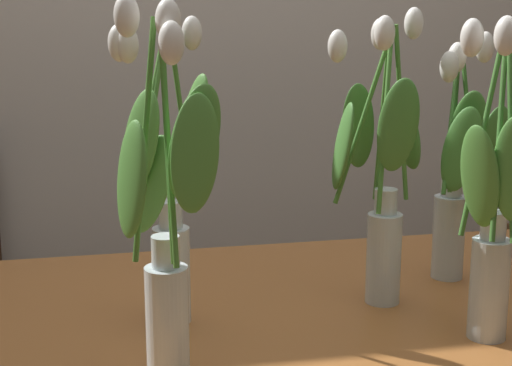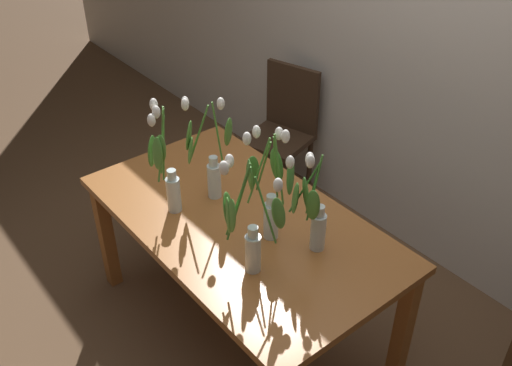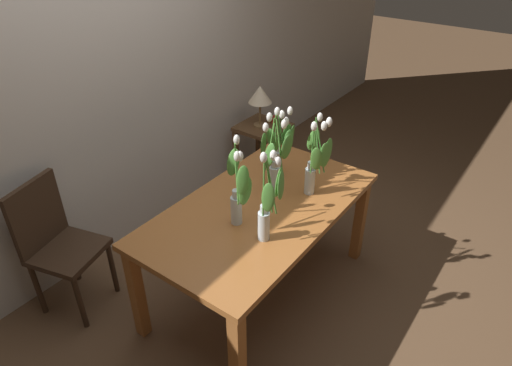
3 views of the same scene
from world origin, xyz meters
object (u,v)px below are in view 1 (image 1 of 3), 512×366
(tulip_vase_3, at_px, (167,211))
(tulip_vase_4, at_px, (380,184))
(dining_table, at_px, (289,358))
(tulip_vase_0, at_px, (168,243))
(tulip_vase_2, at_px, (502,213))
(tulip_vase_1, at_px, (457,190))

(tulip_vase_3, xyz_separation_m, tulip_vase_4, (0.41, 0.03, 0.02))
(tulip_vase_3, bearing_deg, dining_table, 1.96)
(tulip_vase_0, relative_size, tulip_vase_2, 1.02)
(tulip_vase_0, height_order, tulip_vase_3, tulip_vase_0)
(tulip_vase_1, bearing_deg, tulip_vase_0, -152.24)
(tulip_vase_1, height_order, tulip_vase_4, tulip_vase_4)
(tulip_vase_1, distance_m, tulip_vase_3, 0.62)
(tulip_vase_1, bearing_deg, dining_table, -165.55)
(tulip_vase_4, bearing_deg, dining_table, -172.58)
(dining_table, relative_size, tulip_vase_0, 2.72)
(tulip_vase_0, distance_m, tulip_vase_1, 0.71)
(tulip_vase_1, height_order, tulip_vase_2, tulip_vase_2)
(tulip_vase_1, relative_size, tulip_vase_3, 0.95)
(dining_table, distance_m, tulip_vase_3, 0.38)
(tulip_vase_2, xyz_separation_m, tulip_vase_4, (-0.13, 0.23, 0.01))
(tulip_vase_4, bearing_deg, tulip_vase_2, -59.83)
(dining_table, distance_m, tulip_vase_0, 0.47)
(tulip_vase_1, xyz_separation_m, tulip_vase_2, (-0.07, -0.30, 0.03))
(tulip_vase_2, distance_m, tulip_vase_3, 0.58)
(tulip_vase_3, distance_m, tulip_vase_4, 0.41)
(tulip_vase_2, relative_size, tulip_vase_3, 1.04)
(dining_table, bearing_deg, tulip_vase_0, -136.86)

